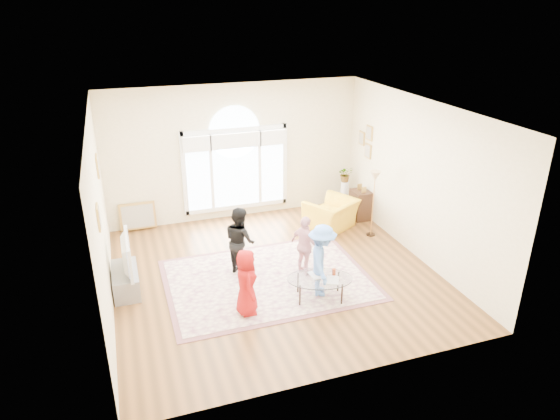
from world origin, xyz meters
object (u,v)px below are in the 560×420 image
object	(u,v)px
tv_console	(126,280)
television	(123,255)
area_rug	(268,279)
coffee_table	(320,279)
armchair	(331,214)

from	to	relation	value
tv_console	television	world-z (taller)	television
tv_console	television	distance (m)	0.53
area_rug	television	size ratio (longest dim) A/B	3.24
coffee_table	area_rug	bearing A→B (deg)	142.66
television	tv_console	bearing A→B (deg)	-180.00
armchair	television	bearing A→B (deg)	-13.73
area_rug	armchair	bearing A→B (deg)	40.03
coffee_table	armchair	distance (m)	2.99
armchair	area_rug	bearing A→B (deg)	10.91
area_rug	tv_console	distance (m)	2.60
coffee_table	television	bearing A→B (deg)	172.75
tv_console	coffee_table	world-z (taller)	coffee_table
coffee_table	armchair	world-z (taller)	armchair
television	armchair	bearing A→B (deg)	15.39
area_rug	tv_console	xyz separation A→B (m)	(-2.55, 0.47, 0.20)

